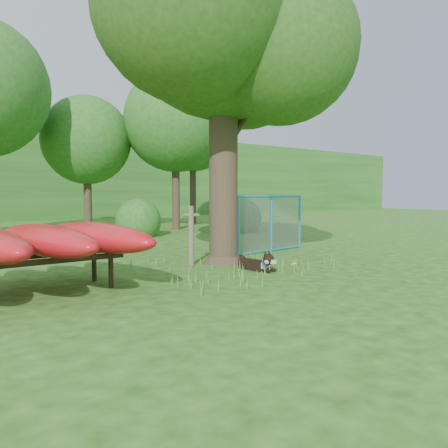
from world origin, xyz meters
TOP-DOWN VIEW (x-y plane):
  - ground at (0.00, 0.00)m, footprint 80.00×80.00m
  - oak_tree at (0.53, 1.75)m, footprint 6.77×5.89m
  - wooden_post at (-0.20, 1.96)m, footprint 0.38×0.22m
  - kayak_rack at (-4.23, 1.11)m, footprint 3.90×3.47m
  - husky_dog at (0.51, 0.38)m, footprint 0.35×1.07m
  - fence_section at (2.96, 2.48)m, footprint 2.82×0.35m
  - wildflower_clump at (0.88, -0.34)m, footprint 0.11×0.10m
  - bg_tree_c at (1.50, 13.00)m, footprint 4.00×4.00m
  - bg_tree_d at (5.00, 11.00)m, footprint 4.80×4.80m
  - bg_tree_e at (8.00, 14.00)m, footprint 4.60×4.60m
  - shrub_right at (6.50, 8.00)m, footprint 1.80×1.80m
  - shrub_mid at (2.00, 9.00)m, footprint 1.80×1.80m

SIDE VIEW (x-z plane):
  - ground at x=0.00m, z-range 0.00..0.00m
  - shrub_right at x=6.50m, z-range -0.90..0.90m
  - shrub_mid at x=2.00m, z-range -0.90..0.90m
  - husky_dog at x=0.51m, z-range -0.07..0.40m
  - wildflower_clump at x=0.88m, z-range 0.07..0.32m
  - wooden_post at x=-0.20m, z-range 0.04..1.44m
  - fence_section at x=2.96m, z-range -0.55..2.20m
  - kayak_rack at x=-4.23m, z-range 0.31..1.48m
  - bg_tree_c at x=1.50m, z-range 1.05..7.17m
  - bg_tree_d at x=5.00m, z-range 1.33..8.83m
  - bg_tree_e at x=8.00m, z-range 1.46..9.01m
  - oak_tree at x=0.53m, z-range 1.45..10.12m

